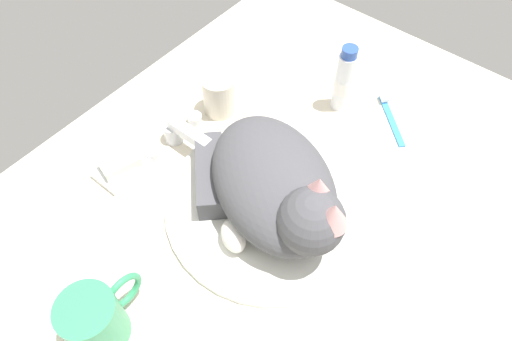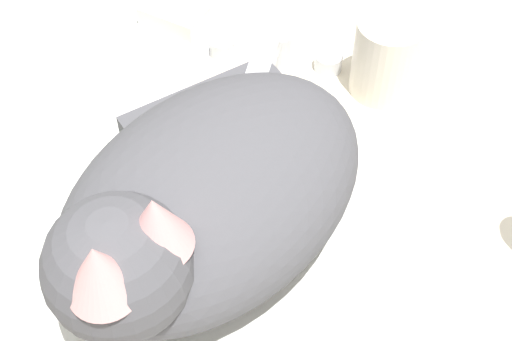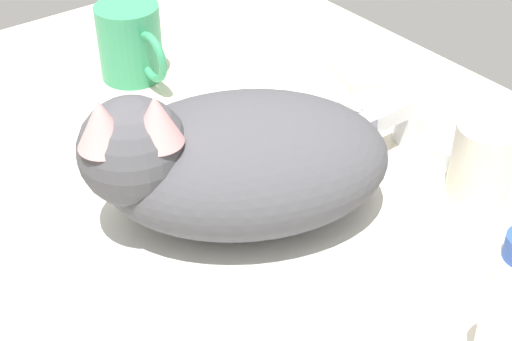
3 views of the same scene
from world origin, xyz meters
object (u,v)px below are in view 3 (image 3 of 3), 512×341
toothpaste_bottle (506,315)px  soap_bar (355,78)px  coffee_mug (131,43)px  rinse_cup (483,160)px  faucet (402,124)px  cat (229,159)px

toothpaste_bottle → soap_bar: bearing=150.8°
coffee_mug → rinse_cup: size_ratio=1.55×
soap_bar → toothpaste_bottle: toothpaste_bottle is taller
faucet → coffee_mug: bearing=-153.2°
cat → toothpaste_bottle: cat is taller
cat → faucet: bearing=87.8°
coffee_mug → toothpaste_bottle: (58.12, -1.67, 1.80)cm
cat → rinse_cup: cat is taller
coffee_mug → soap_bar: coffee_mug is taller
coffee_mug → rinse_cup: 45.37cm
faucet → soap_bar: size_ratio=2.11×
coffee_mug → soap_bar: 28.32cm
soap_bar → faucet: bearing=-17.5°
rinse_cup → soap_bar: size_ratio=1.23×
rinse_cup → coffee_mug: bearing=-159.7°
cat → toothpaste_bottle: (27.47, 5.19, -0.72)cm
soap_bar → toothpaste_bottle: 43.42cm
soap_bar → toothpaste_bottle: size_ratio=0.46×
faucet → coffee_mug: 35.40cm
cat → coffee_mug: 31.51cm
rinse_cup → toothpaste_bottle: (15.59, -17.43, 2.60)cm
rinse_cup → soap_bar: bearing=170.6°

